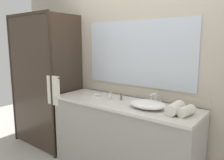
{
  "coord_description": "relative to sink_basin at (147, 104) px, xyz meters",
  "views": [
    {
      "loc": [
        1.42,
        -2.05,
        1.59
      ],
      "look_at": [
        -0.15,
        0.0,
        1.15
      ],
      "focal_mm": 35.29,
      "sensor_mm": 36.0,
      "label": 1
    }
  ],
  "objects": [
    {
      "name": "wall_back_with_mirror",
      "position": [
        -0.34,
        0.36,
        0.36
      ],
      "size": [
        4.4,
        0.06,
        2.6
      ],
      "color": "#B2A893",
      "rests_on": "ground_plane"
    },
    {
      "name": "vanity_cabinet",
      "position": [
        -0.34,
        0.02,
        -0.49
      ],
      "size": [
        1.8,
        0.58,
        0.9
      ],
      "color": "#9E9993",
      "rests_on": "ground_plane"
    },
    {
      "name": "rolled_towel_near_edge",
      "position": [
        0.42,
        -0.01,
        0.01
      ],
      "size": [
        0.14,
        0.21,
        0.1
      ],
      "primitive_type": "cylinder",
      "rotation": [
        1.57,
        0.0,
        -0.21
      ],
      "color": "silver",
      "rests_on": "vanity_cabinet"
    },
    {
      "name": "soap_dish",
      "position": [
        -0.78,
        0.06,
        -0.03
      ],
      "size": [
        0.1,
        0.07,
        0.04
      ],
      "color": "silver",
      "rests_on": "vanity_cabinet"
    },
    {
      "name": "faucet",
      "position": [
        0.0,
        0.18,
        0.01
      ],
      "size": [
        0.17,
        0.15,
        0.13
      ],
      "color": "silver",
      "rests_on": "vanity_cabinet"
    },
    {
      "name": "sink_basin",
      "position": [
        0.0,
        0.0,
        0.0
      ],
      "size": [
        0.41,
        0.31,
        0.08
      ],
      "primitive_type": "ellipsoid",
      "color": "white",
      "rests_on": "vanity_cabinet"
    },
    {
      "name": "rolled_towel_middle",
      "position": [
        0.31,
        -0.01,
        0.02
      ],
      "size": [
        0.12,
        0.25,
        0.11
      ],
      "primitive_type": "cylinder",
      "rotation": [
        1.57,
        0.0,
        -0.01
      ],
      "color": "silver",
      "rests_on": "vanity_cabinet"
    },
    {
      "name": "amenity_bottle_body_wash",
      "position": [
        -0.52,
        0.02,
        0.01
      ],
      "size": [
        0.03,
        0.03,
        0.1
      ],
      "color": "silver",
      "rests_on": "vanity_cabinet"
    },
    {
      "name": "amenity_bottle_conditioner",
      "position": [
        -0.41,
        0.1,
        0.01
      ],
      "size": [
        0.03,
        0.03,
        0.1
      ],
      "color": "#4C7056",
      "rests_on": "vanity_cabinet"
    },
    {
      "name": "shower_enclosure",
      "position": [
        -1.61,
        -0.17,
        0.09
      ],
      "size": [
        1.2,
        0.59,
        2.0
      ],
      "color": "#2D2319",
      "rests_on": "ground_plane"
    }
  ]
}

